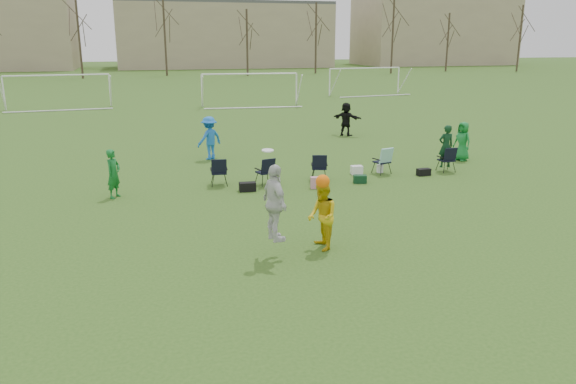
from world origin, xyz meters
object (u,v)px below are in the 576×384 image
object	(u,v)px
goal_left	(57,82)
goal_right	(365,73)
fielder_black	(346,119)
center_contest	(300,209)
fielder_green_near	(114,174)
fielder_blue	(209,138)
goal_mid	(250,80)
fielder_green_far	(462,141)

from	to	relation	value
goal_left	goal_right	size ratio (longest dim) A/B	1.01
fielder_black	center_contest	xyz separation A→B (m)	(-7.12, -15.66, 0.22)
fielder_green_near	fielder_blue	bearing A→B (deg)	-1.84
fielder_green_near	goal_mid	distance (m)	26.34
fielder_green_near	goal_left	world-z (taller)	goal_left
fielder_green_far	center_contest	xyz separation A→B (m)	(-9.57, -8.47, 0.28)
goal_mid	fielder_blue	bearing A→B (deg)	-102.24
goal_left	fielder_green_near	bearing A→B (deg)	-85.16
goal_mid	goal_right	bearing A→B (deg)	30.57
center_contest	goal_mid	distance (m)	31.25
goal_mid	goal_left	bearing A→B (deg)	175.87
fielder_black	center_contest	world-z (taller)	center_contest
fielder_green_far	center_contest	world-z (taller)	center_contest
fielder_green_far	goal_right	size ratio (longest dim) A/B	0.22
fielder_blue	goal_right	xyz separation A→B (m)	(17.65, 25.39, 1.02)
fielder_green_far	goal_mid	distance (m)	22.85
fielder_black	center_contest	size ratio (longest dim) A/B	0.68
fielder_green_far	goal_right	world-z (taller)	goal_right
fielder_green_far	goal_left	distance (m)	30.64
fielder_green_far	fielder_black	world-z (taller)	fielder_black
fielder_black	goal_left	size ratio (longest dim) A/B	0.24
fielder_blue	fielder_green_far	xyz separation A→B (m)	(10.19, -2.98, -0.10)
center_contest	goal_left	world-z (taller)	center_contest
fielder_black	goal_mid	xyz separation A→B (m)	(-2.09, 15.18, 1.05)
fielder_blue	fielder_green_near	bearing A→B (deg)	23.06
fielder_green_far	goal_left	size ratio (longest dim) A/B	0.22
center_contest	fielder_green_near	bearing A→B (deg)	124.94
goal_right	goal_left	bearing A→B (deg)	-179.25
fielder_green_near	goal_right	distance (m)	37.34
fielder_green_far	fielder_black	size ratio (longest dim) A/B	0.93
goal_mid	fielder_green_near	bearing A→B (deg)	-106.90
goal_left	goal_mid	xyz separation A→B (m)	(14.00, -2.00, 0.00)
fielder_black	goal_right	world-z (taller)	goal_right
center_contest	goal_left	bearing A→B (deg)	105.29
fielder_green_near	fielder_black	world-z (taller)	fielder_black
center_contest	goal_right	size ratio (longest dim) A/B	0.35
fielder_green_far	goal_left	world-z (taller)	goal_left
goal_mid	goal_right	distance (m)	13.42
fielder_blue	goal_left	distance (m)	22.98
fielder_blue	fielder_green_far	world-z (taller)	fielder_blue
fielder_blue	goal_left	xyz separation A→B (m)	(-8.35, 21.39, 1.02)
goal_left	goal_mid	distance (m)	14.14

